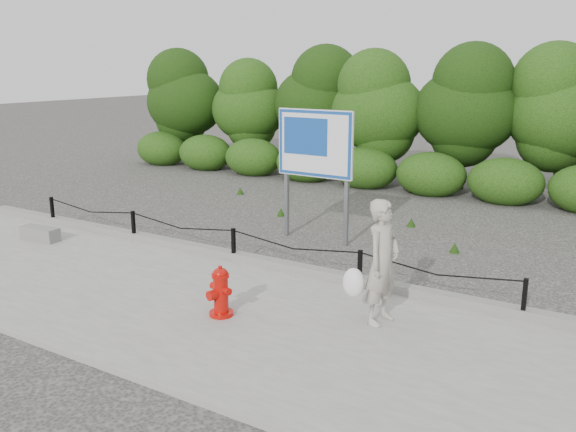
# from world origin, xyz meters

# --- Properties ---
(ground) EXTENTS (90.00, 90.00, 0.00)m
(ground) POSITION_xyz_m (0.00, 0.00, 0.00)
(ground) COLOR #2D2B28
(ground) RESTS_ON ground
(sidewalk) EXTENTS (14.00, 4.00, 0.08)m
(sidewalk) POSITION_xyz_m (0.00, -2.00, 0.04)
(sidewalk) COLOR gray
(sidewalk) RESTS_ON ground
(curb) EXTENTS (14.00, 0.22, 0.14)m
(curb) POSITION_xyz_m (0.00, 0.05, 0.15)
(curb) COLOR slate
(curb) RESTS_ON sidewalk
(chain_barrier) EXTENTS (10.06, 0.06, 0.60)m
(chain_barrier) POSITION_xyz_m (0.00, 0.00, 0.46)
(chain_barrier) COLOR black
(chain_barrier) RESTS_ON sidewalk
(treeline) EXTENTS (20.43, 3.63, 4.81)m
(treeline) POSITION_xyz_m (1.34, 8.93, 2.51)
(treeline) COLOR black
(treeline) RESTS_ON ground
(fire_hydrant) EXTENTS (0.42, 0.43, 0.74)m
(fire_hydrant) POSITION_xyz_m (1.34, -2.10, 0.43)
(fire_hydrant) COLOR #B70C06
(fire_hydrant) RESTS_ON sidewalk
(pedestrian) EXTENTS (0.75, 0.68, 1.73)m
(pedestrian) POSITION_xyz_m (3.32, -1.13, 0.92)
(pedestrian) COLOR #ACA393
(pedestrian) RESTS_ON sidewalk
(concrete_block) EXTENTS (0.87, 0.36, 0.27)m
(concrete_block) POSITION_xyz_m (-4.09, -1.01, 0.22)
(concrete_block) COLOR slate
(concrete_block) RESTS_ON sidewalk
(advertising_sign) EXTENTS (1.67, 0.16, 2.67)m
(advertising_sign) POSITION_xyz_m (0.49, 2.10, 1.89)
(advertising_sign) COLOR slate
(advertising_sign) RESTS_ON ground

